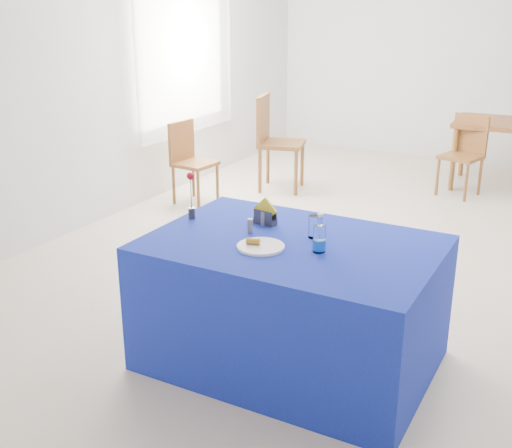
{
  "coord_description": "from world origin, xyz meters",
  "views": [
    {
      "loc": [
        1.66,
        -5.11,
        2.05
      ],
      "look_at": [
        0.14,
        -2.31,
        0.92
      ],
      "focal_mm": 45.0,
      "sensor_mm": 36.0,
      "label": 1
    }
  ],
  "objects": [
    {
      "name": "salt_shaker",
      "position": [
        -0.03,
        -1.91,
        0.8
      ],
      "size": [
        0.03,
        0.03,
        0.08
      ],
      "primitive_type": "cylinder",
      "color": "slate",
      "rests_on": "blue_table"
    },
    {
      "name": "chair_win_b",
      "position": [
        -1.51,
        1.12,
        0.61
      ],
      "size": [
        0.57,
        0.57,
        1.05
      ],
      "rotation": [
        0.0,
        0.0,
        1.83
      ],
      "color": "brown",
      "rests_on": "floor"
    },
    {
      "name": "rose_vase",
      "position": [
        -0.47,
        -2.01,
        0.9
      ],
      "size": [
        0.05,
        0.05,
        0.3
      ],
      "color": "#27272C",
      "rests_on": "blue_table"
    },
    {
      "name": "window_pane",
      "position": [
        -2.47,
        0.8,
        1.55
      ],
      "size": [
        0.04,
        1.5,
        1.6
      ],
      "primitive_type": "cube",
      "color": "white",
      "rests_on": "room_shell"
    },
    {
      "name": "chair_win_a",
      "position": [
        -2.06,
        0.27,
        0.49
      ],
      "size": [
        0.41,
        0.41,
        0.85
      ],
      "rotation": [
        0.0,
        0.0,
        1.48
      ],
      "color": "brown",
      "rests_on": "floor"
    },
    {
      "name": "plate",
      "position": [
        0.13,
        -2.25,
        0.77
      ],
      "size": [
        0.26,
        0.26,
        0.01
      ],
      "primitive_type": "cylinder",
      "color": "white",
      "rests_on": "blue_table"
    },
    {
      "name": "floor",
      "position": [
        0.0,
        0.0,
        0.0
      ],
      "size": [
        7.0,
        7.0,
        0.0
      ],
      "primitive_type": "plane",
      "color": "beige",
      "rests_on": "ground"
    },
    {
      "name": "chair_bg_left",
      "position": [
        0.4,
        1.94,
        0.5
      ],
      "size": [
        0.47,
        0.47,
        0.86
      ],
      "rotation": [
        0.0,
        0.0,
        -0.26
      ],
      "color": "brown",
      "rests_on": "floor"
    },
    {
      "name": "room_shell",
      "position": [
        0.0,
        0.0,
        1.75
      ],
      "size": [
        7.0,
        7.0,
        7.0
      ],
      "color": "silver",
      "rests_on": "ground"
    },
    {
      "name": "curtain",
      "position": [
        -2.4,
        0.8,
        1.55
      ],
      "size": [
        0.04,
        1.75,
        1.85
      ],
      "primitive_type": "cube",
      "color": "white",
      "rests_on": "room_shell"
    },
    {
      "name": "pepper_shaker",
      "position": [
        -0.03,
        -2.06,
        0.8
      ],
      "size": [
        0.03,
        0.03,
        0.08
      ],
      "primitive_type": "cylinder",
      "color": "slate",
      "rests_on": "blue_table"
    },
    {
      "name": "blue_table",
      "position": [
        0.25,
        -2.08,
        0.38
      ],
      "size": [
        1.6,
        1.1,
        0.76
      ],
      "color": "navy",
      "rests_on": "floor"
    },
    {
      "name": "banana_pieces",
      "position": [
        0.09,
        -2.25,
        0.79
      ],
      "size": [
        0.08,
        0.05,
        0.03
      ],
      "color": "gold",
      "rests_on": "plate"
    },
    {
      "name": "napkin_holder",
      "position": [
        -0.03,
        -1.89,
        0.81
      ],
      "size": [
        0.16,
        0.08,
        0.17
      ],
      "color": "#35353A",
      "rests_on": "blue_table"
    },
    {
      "name": "drinking_glass",
      "position": [
        0.32,
        -1.96,
        0.82
      ],
      "size": [
        0.07,
        0.07,
        0.13
      ],
      "primitive_type": "cylinder",
      "color": "white",
      "rests_on": "blue_table"
    },
    {
      "name": "water_bottle",
      "position": [
        0.43,
        -2.14,
        0.83
      ],
      "size": [
        0.07,
        0.07,
        0.21
      ],
      "color": "white",
      "rests_on": "blue_table"
    }
  ]
}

